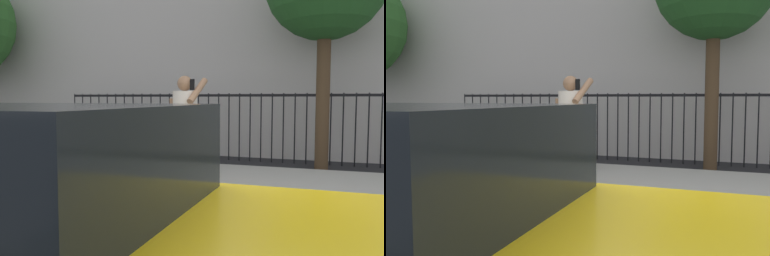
# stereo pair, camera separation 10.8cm
# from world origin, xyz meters

# --- Properties ---
(sidewalk) EXTENTS (28.00, 4.40, 0.15)m
(sidewalk) POSITION_xyz_m (0.00, 2.20, 0.07)
(sidewalk) COLOR #9E9B93
(sidewalk) RESTS_ON ground
(iron_fence) EXTENTS (12.03, 0.04, 1.60)m
(iron_fence) POSITION_xyz_m (0.00, 5.90, 1.02)
(iron_fence) COLOR black
(iron_fence) RESTS_ON ground
(taxi_yellow) EXTENTS (4.20, 1.87, 1.45)m
(taxi_yellow) POSITION_xyz_m (-0.83, -1.77, 0.70)
(taxi_yellow) COLOR yellow
(taxi_yellow) RESTS_ON ground
(pedestrian_on_phone) EXTENTS (0.69, 0.49, 1.65)m
(pedestrian_on_phone) POSITION_xyz_m (-1.29, 1.84, 1.10)
(pedestrian_on_phone) COLOR #936B4C
(pedestrian_on_phone) RESTS_ON sidewalk
(street_bench) EXTENTS (1.60, 0.45, 0.95)m
(street_bench) POSITION_xyz_m (-2.51, 3.69, 0.65)
(street_bench) COLOR brown
(street_bench) RESTS_ON sidewalk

